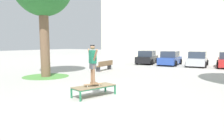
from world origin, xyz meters
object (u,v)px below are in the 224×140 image
object	(u,v)px
skater	(93,61)
park_bench	(104,65)
car_silver	(197,59)
skate_box	(94,87)
car_blue	(170,59)
skateboard	(93,84)
car_black	(147,58)

from	to	relation	value
skater	park_bench	world-z (taller)	skater
skater	car_silver	distance (m)	15.72
skate_box	car_silver	distance (m)	15.65
skater	car_blue	size ratio (longest dim) A/B	0.40
skateboard	skater	size ratio (longest dim) A/B	0.47
skate_box	skater	xyz separation A→B (m)	(-0.02, -0.05, 1.12)
skate_box	car_blue	size ratio (longest dim) A/B	0.48
skateboard	skater	xyz separation A→B (m)	(0.00, 0.00, 0.99)
car_silver	car_black	bearing A→B (deg)	-179.72
skateboard	skate_box	bearing A→B (deg)	72.32
car_blue	park_bench	size ratio (longest dim) A/B	1.77
car_blue	car_silver	distance (m)	2.74
skater	skate_box	bearing A→B (deg)	72.75
skater	car_blue	xyz separation A→B (m)	(-1.19, 15.39, -0.84)
car_black	park_bench	world-z (taller)	car_black
car_black	car_blue	bearing A→B (deg)	-4.40
skateboard	park_bench	xyz separation A→B (m)	(-4.60, 7.77, -0.09)
car_blue	park_bench	xyz separation A→B (m)	(-3.41, -7.62, -0.24)
skateboard	car_black	xyz separation A→B (m)	(-3.91, 15.60, 0.15)
skate_box	skateboard	bearing A→B (deg)	-107.68
car_black	park_bench	size ratio (longest dim) A/B	1.81
skate_box	skater	bearing A→B (deg)	-107.25
car_silver	park_bench	xyz separation A→B (m)	(-6.13, -7.85, -0.24)
skate_box	park_bench	xyz separation A→B (m)	(-4.62, 7.72, 0.03)
park_bench	skater	bearing A→B (deg)	-59.37
skateboard	park_bench	world-z (taller)	park_bench
car_black	car_silver	size ratio (longest dim) A/B	1.02
car_black	car_silver	bearing A→B (deg)	0.28
car_blue	car_silver	bearing A→B (deg)	4.94
skate_box	car_silver	xyz separation A→B (m)	(1.52, 15.58, 0.28)
skateboard	car_silver	distance (m)	15.70
skate_box	car_black	xyz separation A→B (m)	(-3.93, 15.55, 0.28)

